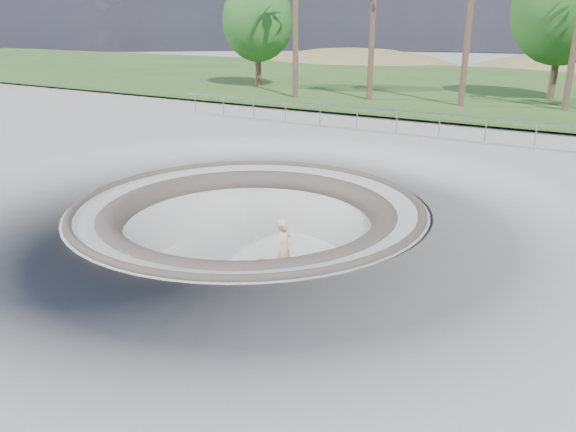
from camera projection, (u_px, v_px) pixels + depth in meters
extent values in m
plane|color=#A5A4A0|center=(248.00, 205.00, 16.42)|extent=(180.00, 180.00, 0.00)
torus|color=#A5A4A0|center=(250.00, 267.00, 17.08)|extent=(14.00, 14.00, 4.00)
cylinder|color=#A5A4A0|center=(250.00, 265.00, 17.06)|extent=(6.60, 6.60, 0.10)
torus|color=#4E473F|center=(248.00, 205.00, 16.42)|extent=(10.24, 10.24, 0.24)
torus|color=#4E473F|center=(249.00, 219.00, 16.56)|extent=(8.91, 8.91, 0.81)
cube|color=#2B4F1F|center=(497.00, 86.00, 43.84)|extent=(180.00, 36.00, 0.12)
ellipsoid|color=olive|center=(351.00, 113.00, 73.72)|extent=(50.40, 36.00, 23.40)
cylinder|color=gray|center=(397.00, 111.00, 25.73)|extent=(25.00, 0.05, 0.05)
cylinder|color=gray|center=(397.00, 120.00, 25.88)|extent=(25.00, 0.05, 0.05)
cube|color=olive|center=(284.00, 279.00, 15.90)|extent=(0.85, 0.34, 0.02)
cylinder|color=#B3B3B8|center=(284.00, 280.00, 15.91)|extent=(0.06, 0.18, 0.04)
cylinder|color=#B3B3B8|center=(284.00, 280.00, 15.91)|extent=(0.06, 0.18, 0.04)
cylinder|color=white|center=(284.00, 280.00, 15.91)|extent=(0.07, 0.04, 0.06)
cylinder|color=white|center=(284.00, 280.00, 15.91)|extent=(0.07, 0.04, 0.06)
cylinder|color=white|center=(284.00, 280.00, 15.91)|extent=(0.07, 0.04, 0.06)
cylinder|color=white|center=(284.00, 280.00, 15.91)|extent=(0.07, 0.04, 0.06)
imported|color=#D1A787|center=(284.00, 250.00, 15.60)|extent=(0.46, 0.67, 1.76)
cylinder|color=brown|center=(296.00, 18.00, 35.39)|extent=(0.36, 0.36, 10.04)
cylinder|color=brown|center=(372.00, 38.00, 34.86)|extent=(0.36, 0.36, 7.70)
cylinder|color=brown|center=(471.00, 0.00, 31.42)|extent=(0.36, 0.36, 12.03)
cylinder|color=brown|center=(575.00, 42.00, 30.55)|extent=(0.36, 0.36, 7.59)
cylinder|color=brown|center=(258.00, 57.00, 42.61)|extent=(0.44, 0.44, 4.53)
ellipsoid|color=#23591E|center=(257.00, 21.00, 41.75)|extent=(5.41, 4.92, 5.91)
cylinder|color=brown|center=(556.00, 59.00, 35.32)|extent=(0.44, 0.44, 5.20)
ellipsoid|color=#23591E|center=(564.00, 9.00, 34.34)|extent=(6.21, 5.65, 6.78)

